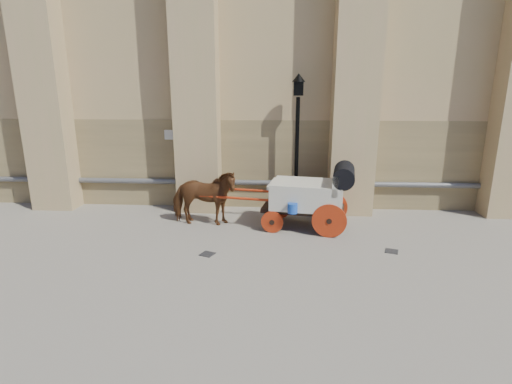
{
  "coord_description": "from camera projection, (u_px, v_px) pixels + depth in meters",
  "views": [
    {
      "loc": [
        1.67,
        -9.31,
        4.14
      ],
      "look_at": [
        1.0,
        2.06,
        1.06
      ],
      "focal_mm": 28.0,
      "sensor_mm": 36.0,
      "label": 1
    }
  ],
  "objects": [
    {
      "name": "drain_grate_near",
      "position": [
        207.0,
        254.0,
        10.05
      ],
      "size": [
        0.42,
        0.42,
        0.01
      ],
      "primitive_type": "cube",
      "rotation": [
        0.0,
        0.0,
        -0.39
      ],
      "color": "black",
      "rests_on": "ground"
    },
    {
      "name": "ground",
      "position": [
        212.0,
        253.0,
        10.15
      ],
      "size": [
        90.0,
        90.0,
        0.0
      ],
      "primitive_type": "plane",
      "color": "slate",
      "rests_on": "ground"
    },
    {
      "name": "street_lamp",
      "position": [
        297.0,
        141.0,
        12.7
      ],
      "size": [
        0.42,
        0.42,
        4.47
      ],
      "color": "black",
      "rests_on": "ground"
    },
    {
      "name": "drain_grate_far",
      "position": [
        392.0,
        251.0,
        10.22
      ],
      "size": [
        0.41,
        0.41,
        0.01
      ],
      "primitive_type": "cube",
      "rotation": [
        0.0,
        0.0,
        -0.33
      ],
      "color": "black",
      "rests_on": "ground"
    },
    {
      "name": "horse",
      "position": [
        204.0,
        198.0,
        11.95
      ],
      "size": [
        2.07,
        1.01,
        1.72
      ],
      "primitive_type": "imported",
      "rotation": [
        0.0,
        0.0,
        1.53
      ],
      "color": "brown",
      "rests_on": "ground"
    },
    {
      "name": "carriage",
      "position": [
        312.0,
        194.0,
        11.64
      ],
      "size": [
        4.62,
        1.94,
        1.96
      ],
      "rotation": [
        0.0,
        0.0,
        -0.17
      ],
      "color": "black",
      "rests_on": "ground"
    }
  ]
}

